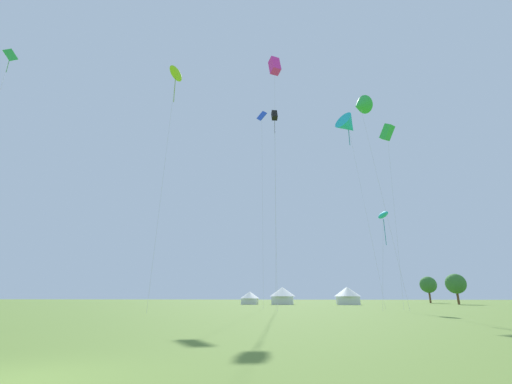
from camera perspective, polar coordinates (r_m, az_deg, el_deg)
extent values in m
cube|color=#E02DA3|center=(54.27, 3.09, 20.11)|extent=(2.06, 2.28, 2.79)
cylinder|color=#B2B2B7|center=(45.68, 3.19, 3.06)|extent=(0.33, 0.84, 34.15)
ellipsoid|color=#99DB2D|center=(42.89, -13.12, 18.53)|extent=(1.17, 2.91, 0.95)
cylinder|color=olive|center=(41.70, -13.32, 16.12)|extent=(0.07, 0.07, 3.17)
cylinder|color=#B2B2B7|center=(36.90, -15.16, 1.92)|extent=(0.79, 0.58, 26.05)
ellipsoid|color=#1EB7CC|center=(44.42, 20.27, -3.59)|extent=(1.33, 2.79, 0.95)
cylinder|color=teal|center=(44.03, 20.55, -6.20)|extent=(0.06, 0.06, 3.09)
cylinder|color=#B2B2B7|center=(42.86, 20.26, -10.57)|extent=(1.42, 1.21, 10.93)
cube|color=green|center=(52.18, 20.87, 9.23)|extent=(2.18, 2.21, 2.37)
cylinder|color=#B2B2B7|center=(47.68, 21.97, -3.25)|extent=(0.93, 1.31, 23.50)
cube|color=black|center=(45.23, 3.07, 12.55)|extent=(0.94, 1.35, 1.52)
cylinder|color=black|center=(44.52, 3.10, 10.90)|extent=(0.05, 0.05, 2.20)
cylinder|color=#B2B2B7|center=(40.12, 3.29, -1.90)|extent=(0.07, 1.27, 23.72)
cube|color=green|center=(50.14, -35.52, 17.98)|extent=(0.52, 1.70, 1.74)
cylinder|color=#207C31|center=(49.44, -35.80, 16.65)|extent=(0.05, 0.05, 1.86)
cone|color=green|center=(46.68, 16.84, 13.54)|extent=(3.64, 3.57, 2.96)
cylinder|color=#B2B2B7|center=(41.15, 20.14, -0.63)|extent=(2.40, 2.27, 24.58)
cone|color=#1EB7CC|center=(55.95, 15.00, 10.59)|extent=(4.73, 4.70, 3.85)
cylinder|color=teal|center=(55.04, 15.17, 8.68)|extent=(0.10, 0.10, 2.54)
cylinder|color=#B2B2B7|center=(50.88, 17.61, -2.58)|extent=(2.50, 1.29, 26.79)
cube|color=blue|center=(55.64, 0.96, 12.49)|extent=(1.89, 1.30, 2.13)
cylinder|color=#B2B2B7|center=(49.27, 1.08, -1.72)|extent=(0.32, 1.83, 28.81)
cube|color=white|center=(73.34, -1.04, -17.64)|extent=(3.09, 3.09, 1.16)
cone|color=white|center=(73.33, -1.03, -16.66)|extent=(3.87, 3.87, 1.35)
cube|color=white|center=(72.60, 4.43, -17.45)|extent=(4.15, 4.15, 1.56)
cone|color=white|center=(72.60, 4.40, -16.12)|extent=(5.19, 5.19, 1.82)
cube|color=white|center=(72.88, 14.95, -16.95)|extent=(4.15, 4.15, 1.56)
cone|color=white|center=(72.88, 14.85, -15.63)|extent=(5.18, 5.18, 1.81)
cylinder|color=brown|center=(82.61, 30.42, -14.83)|extent=(0.44, 0.44, 2.65)
sphere|color=#33702D|center=(82.65, 30.14, -12.98)|extent=(3.93, 3.93, 3.93)
cylinder|color=brown|center=(98.49, 26.82, -15.20)|extent=(0.44, 0.44, 2.99)
sphere|color=#33702D|center=(98.54, 26.59, -13.54)|extent=(3.97, 3.97, 3.97)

